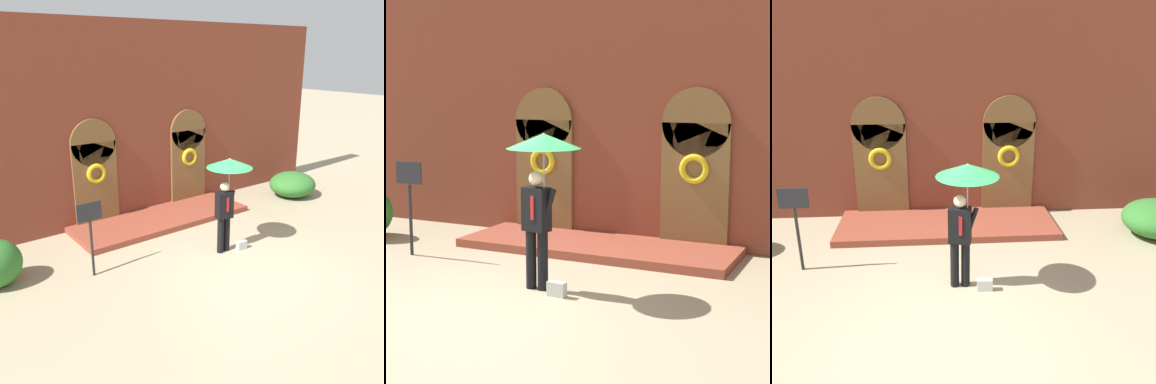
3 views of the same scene
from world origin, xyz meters
The scene contains 5 objects.
ground_plane centered at (0.00, 0.00, 0.00)m, with size 80.00×80.00×0.00m, color tan.
building_facade centered at (0.00, 4.15, 2.68)m, with size 14.00×2.30×5.60m.
person_with_umbrella centered at (0.24, 0.47, 1.91)m, with size 1.10×1.10×2.36m.
handbag centered at (0.58, 0.27, 0.11)m, with size 0.28×0.12×0.22m, color #B7B7B2.
sign_post centered at (-2.95, 1.29, 1.16)m, with size 0.56×0.06×1.72m.
Camera 2 is at (4.78, -7.72, 2.94)m, focal length 60.00 mm.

